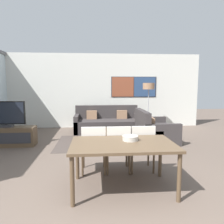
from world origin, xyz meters
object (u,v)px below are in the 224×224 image
Objects in this scene: sofa_side at (153,131)px; dining_chair_right at (142,146)px; television at (5,114)px; dining_table at (123,147)px; fruit_bowl at (130,138)px; coffee_table at (110,133)px; tv_console at (7,137)px; floor_lamp at (149,89)px; sofa_main at (107,123)px; dining_chair_centre at (118,146)px; dining_chair_left at (94,147)px.

dining_chair_right is (-0.83, -2.28, 0.21)m from sofa_side.
dining_table is at bearing -44.12° from television.
fruit_bowl is at bearing 157.97° from sofa_side.
television reaches higher than coffee_table.
dining_chair_right is at bearing 159.87° from sofa_side.
floor_lamp is at bearing 21.31° from tv_console.
sofa_side is (1.26, -1.40, 0.00)m from sofa_main.
sofa_side is 1.35× the size of coffee_table.
television is 1.16× the size of dining_chair_right.
dining_chair_left is at bearing 179.18° from dining_chair_centre.
fruit_bowl is at bearing -41.22° from tv_console.
coffee_table is at bearing 77.89° from dining_chair_left.
dining_chair_centre is 1.00× the size of dining_chair_right.
sofa_side reaches higher than dining_chair_centre.
sofa_side is 2.87m from dining_chair_left.
dining_chair_right is 3.50× the size of fruit_bowl.
tv_console is at bearing -158.69° from floor_lamp.
coffee_table is 1.23× the size of dining_chair_centre.
dining_chair_left is 0.89m from dining_chair_right.
floor_lamp reaches higher than coffee_table.
dining_chair_centre is 0.62m from fruit_bowl.
tv_console is 1.38× the size of coffee_table.
floor_lamp reaches higher than dining_chair_left.
fruit_bowl is (0.14, 0.14, 0.11)m from dining_table.
sofa_main is 3.71m from dining_chair_left.
television is at bearing -177.09° from coffee_table.
sofa_side reaches higher than coffee_table.
dining_chair_right is at bearing -83.35° from sofa_main.
sofa_side is 1.67× the size of dining_chair_centre.
dining_chair_centre reaches higher than coffee_table.
fruit_bowl is at bearing -119.45° from dining_chair_right.
sofa_side is at bearing 6.29° from coffee_table.
dining_chair_left and dining_chair_centre have the same top height.
dining_chair_left is (-1.72, -2.28, 0.21)m from sofa_side.
floor_lamp is (4.23, 1.65, 0.63)m from television.
sofa_main is 1.54m from coffee_table.
sofa_side is at bearing 52.97° from dining_chair_left.
sofa_side is (4.04, 0.28, 0.02)m from tv_console.
sofa_main is 3.69m from dining_chair_centre.
television is 1.16× the size of dining_chair_left.
sofa_side reaches higher than fruit_bowl.
coffee_table is 2.19m from dining_chair_right.
sofa_main is 4.25m from fruit_bowl.
tv_console is at bearing -148.82° from sofa_main.
dining_chair_right reaches higher than tv_console.
sofa_main reaches higher than dining_chair_right.
sofa_main is 1.53× the size of sofa_side.
sofa_main is 8.89× the size of fruit_bowl.
coffee_table is 4.30× the size of fruit_bowl.
sofa_main reaches higher than tv_console.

